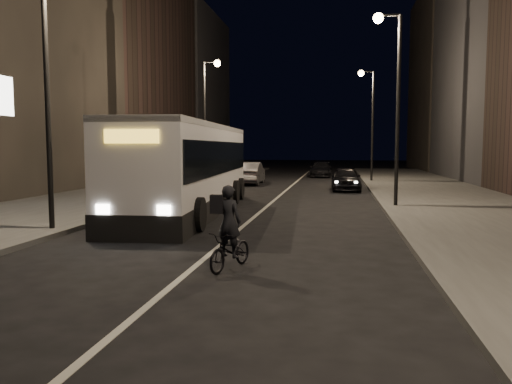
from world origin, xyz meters
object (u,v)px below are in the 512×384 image
at_px(streetlight_left_far, 208,105).
at_px(car_mid, 250,173).
at_px(cyclist_on_bicycle, 230,242).
at_px(streetlight_right_far, 369,110).
at_px(streetlight_right_mid, 392,83).
at_px(streetlight_left_near, 54,57).
at_px(city_bus, 189,165).
at_px(car_far, 321,169).
at_px(car_near, 346,179).

distance_m(streetlight_left_far, car_mid, 5.82).
bearing_deg(cyclist_on_bicycle, streetlight_right_far, 98.87).
height_order(streetlight_right_mid, streetlight_left_far, same).
xyz_separation_m(streetlight_right_mid, streetlight_left_near, (-10.66, -8.00, 0.00)).
relative_size(city_bus, cyclist_on_bicycle, 7.12).
bearing_deg(car_far, streetlight_left_near, -102.31).
relative_size(streetlight_right_far, cyclist_on_bicycle, 4.34).
bearing_deg(car_far, city_bus, -99.66).
distance_m(streetlight_left_near, car_far, 31.78).
height_order(streetlight_right_far, car_far, streetlight_right_far).
bearing_deg(cyclist_on_bicycle, car_mid, 117.19).
xyz_separation_m(streetlight_right_mid, car_far, (-3.70, 22.65, -4.69)).
relative_size(streetlight_right_mid, car_mid, 1.69).
bearing_deg(car_mid, streetlight_left_far, 49.07).
bearing_deg(car_mid, streetlight_right_far, -161.17).
distance_m(streetlight_right_mid, car_far, 23.42).
bearing_deg(city_bus, streetlight_left_far, 97.76).
bearing_deg(car_mid, car_near, 147.46).
distance_m(city_bus, cyclist_on_bicycle, 9.96).
height_order(city_bus, car_mid, city_bus).
xyz_separation_m(streetlight_left_near, car_far, (6.97, 30.65, -4.69)).
xyz_separation_m(car_near, car_far, (-1.97, 13.78, -0.05)).
relative_size(streetlight_left_near, cyclist_on_bicycle, 4.34).
distance_m(streetlight_right_mid, streetlight_left_near, 13.33).
bearing_deg(city_bus, car_mid, 87.35).
bearing_deg(streetlight_left_far, streetlight_right_mid, -43.16).
bearing_deg(streetlight_left_near, streetlight_right_mid, 36.88).
distance_m(streetlight_right_far, car_near, 8.69).
bearing_deg(car_near, streetlight_left_near, -120.05).
bearing_deg(streetlight_right_far, car_far, 119.09).
relative_size(car_near, car_mid, 0.87).
bearing_deg(cyclist_on_bicycle, car_far, 106.77).
relative_size(city_bus, car_near, 3.17).
xyz_separation_m(streetlight_right_far, city_bus, (-8.20, -18.48, -3.43)).
distance_m(city_bus, car_near, 13.12).
distance_m(streetlight_right_far, streetlight_left_far, 12.24).
height_order(streetlight_left_far, car_mid, streetlight_left_far).
distance_m(car_near, car_far, 13.92).
height_order(city_bus, car_far, city_bus).
height_order(cyclist_on_bicycle, car_near, cyclist_on_bicycle).
bearing_deg(car_far, streetlight_left_far, -118.35).
bearing_deg(streetlight_right_mid, streetlight_right_far, 90.00).
bearing_deg(streetlight_left_far, streetlight_left_near, -90.00).
xyz_separation_m(streetlight_right_mid, city_bus, (-8.20, -2.48, -3.43)).
bearing_deg(streetlight_left_far, car_far, 61.16).
height_order(streetlight_right_mid, streetlight_left_near, same).
bearing_deg(streetlight_left_near, car_near, 62.10).
height_order(streetlight_left_far, city_bus, streetlight_left_far).
bearing_deg(city_bus, car_near, 56.91).
bearing_deg(car_near, city_bus, -121.83).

